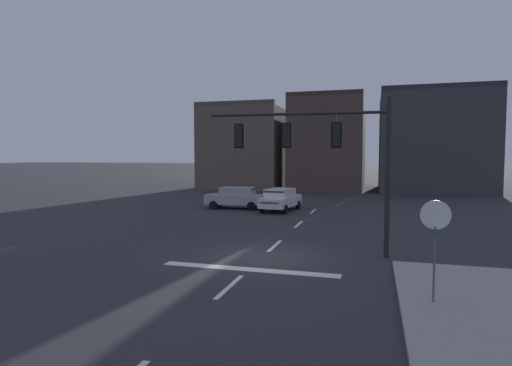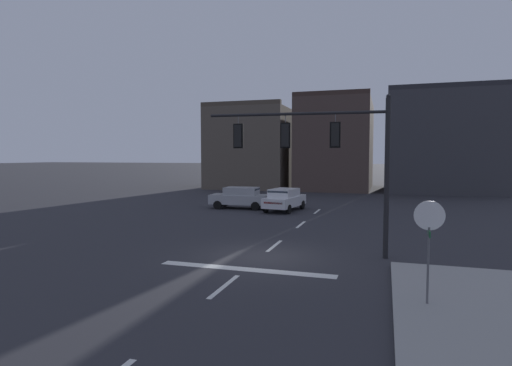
% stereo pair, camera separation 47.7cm
% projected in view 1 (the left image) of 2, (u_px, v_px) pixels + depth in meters
% --- Properties ---
extents(ground_plane, '(400.00, 400.00, 0.00)m').
position_uv_depth(ground_plane, '(263.00, 256.00, 16.53)').
color(ground_plane, '#2B2B30').
extents(sidewalk_near_corner, '(5.00, 8.00, 0.15)m').
position_uv_depth(sidewalk_near_corner, '(501.00, 308.00, 10.67)').
color(sidewalk_near_corner, gray).
rests_on(sidewalk_near_corner, ground).
extents(stop_bar_paint, '(6.40, 0.50, 0.01)m').
position_uv_depth(stop_bar_paint, '(249.00, 269.00, 14.61)').
color(stop_bar_paint, silver).
rests_on(stop_bar_paint, ground).
extents(lane_centreline, '(0.16, 26.40, 0.01)m').
position_uv_depth(lane_centreline, '(275.00, 246.00, 18.45)').
color(lane_centreline, silver).
rests_on(lane_centreline, ground).
extents(signal_mast_near_side, '(7.21, 0.64, 6.33)m').
position_uv_depth(signal_mast_near_side, '(326.00, 148.00, 16.56)').
color(signal_mast_near_side, black).
rests_on(signal_mast_near_side, ground).
extents(stop_sign, '(0.76, 0.64, 2.83)m').
position_uv_depth(stop_sign, '(435.00, 227.00, 10.80)').
color(stop_sign, '#56565B').
rests_on(stop_sign, ground).
extents(car_lot_nearside, '(4.54, 2.12, 1.61)m').
position_uv_depth(car_lot_nearside, '(236.00, 197.00, 31.47)').
color(car_lot_nearside, '#9EA0A5').
rests_on(car_lot_nearside, ground).
extents(car_lot_middle, '(2.38, 4.62, 1.61)m').
position_uv_depth(car_lot_middle, '(281.00, 199.00, 30.19)').
color(car_lot_middle, silver).
rests_on(car_lot_middle, ground).
extents(building_row, '(32.46, 13.53, 11.18)m').
position_uv_depth(building_row, '(347.00, 146.00, 49.98)').
color(building_row, brown).
rests_on(building_row, ground).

